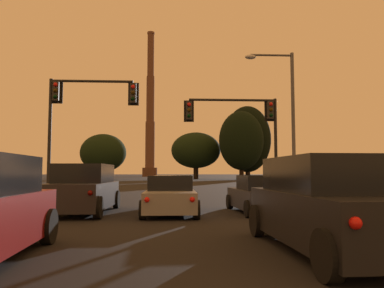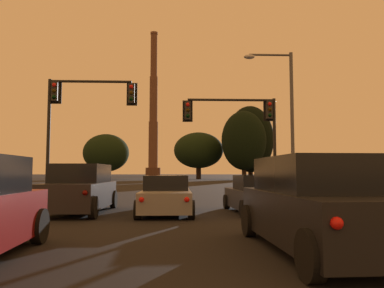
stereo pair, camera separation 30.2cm
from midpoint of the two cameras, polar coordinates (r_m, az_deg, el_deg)
name	(u,v)px [view 2 (the right image)]	position (r m, az deg, el deg)	size (l,w,h in m)	color
sedan_center_lane_front	(166,195)	(14.40, -3.33, -7.83)	(1.98, 4.71, 1.43)	gray
suv_left_lane_front	(81,189)	(15.04, -16.06, -6.65)	(2.13, 4.91, 1.86)	#232328
hatchback_right_lane_front	(256,195)	(14.73, 10.35, -7.71)	(2.09, 4.18, 1.44)	#232328
suv_right_lane_second	(318,206)	(7.83, 19.67, -8.84)	(2.26, 4.96, 1.86)	black
traffic_light_overhead_left	(77,108)	(20.93, -16.66, 5.22)	(4.85, 0.50, 6.53)	black
traffic_light_overhead_right	(244,122)	(21.75, 8.28, 3.38)	(5.49, 0.50, 5.81)	black
street_lamp	(285,109)	(22.11, 14.31, 5.20)	(2.85, 0.36, 8.45)	#56565B
smokestack	(153,119)	(140.49, -5.84, 3.80)	(5.50, 5.50, 54.62)	#523427
treeline_right_mid	(244,140)	(78.49, 8.01, 0.54)	(9.30, 8.37, 14.37)	black
treeline_center_left	(199,150)	(85.54, 1.11, -0.98)	(11.28, 10.15, 10.70)	black
treeline_far_left	(106,153)	(86.76, -12.86, -1.34)	(10.30, 9.27, 10.22)	black
treeline_left_mid	(250,139)	(83.42, 8.95, 0.75)	(10.35, 9.32, 16.22)	black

